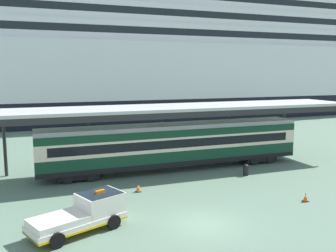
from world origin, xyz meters
name	(u,v)px	position (x,y,z in m)	size (l,w,h in m)	color
ground_plane	(205,224)	(0.00, 0.00, 0.00)	(400.00, 400.00, 0.00)	#58735F
cruise_ship	(127,41)	(8.97, 52.78, 14.59)	(126.15, 26.50, 41.63)	black
platform_canopy	(173,109)	(2.76, 12.14, 5.38)	(34.77, 5.78, 5.63)	#B8B8B8
train_carriage	(175,144)	(2.76, 11.71, 2.31)	(23.41, 2.81, 4.11)	black
service_truck	(86,212)	(-6.41, 1.70, 0.99)	(5.58, 3.83, 2.02)	silver
traffic_cone_near	(306,197)	(7.99, 1.03, 0.31)	(0.36, 0.36, 0.63)	black
traffic_cone_mid	(138,188)	(-1.97, 6.88, 0.31)	(0.36, 0.36, 0.62)	black
quay_bollard	(246,169)	(7.69, 7.89, 0.52)	(0.48, 0.48, 0.96)	black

